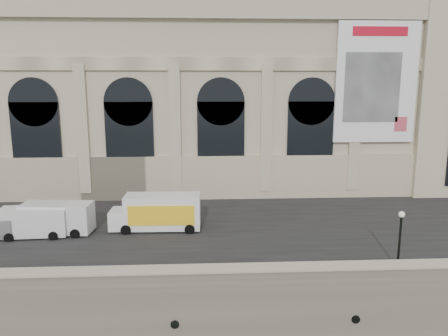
% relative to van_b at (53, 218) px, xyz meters
% --- Properties ---
extents(quay, '(160.00, 70.00, 6.00)m').
position_rel_van_b_xyz_m(quay, '(9.16, 23.81, -4.41)').
color(quay, gray).
rests_on(quay, ground).
extents(street, '(160.00, 24.00, 0.06)m').
position_rel_van_b_xyz_m(street, '(9.16, 2.81, -1.38)').
color(street, '#2D2D2D').
rests_on(street, quay).
extents(parapet, '(160.00, 1.40, 1.21)m').
position_rel_van_b_xyz_m(parapet, '(9.16, -10.59, -0.79)').
color(parapet, gray).
rests_on(parapet, quay).
extents(museum, '(69.00, 18.70, 29.10)m').
position_rel_van_b_xyz_m(museum, '(3.19, 19.67, 12.32)').
color(museum, beige).
rests_on(museum, quay).
extents(clock_pavilion, '(13.00, 14.72, 36.70)m').
position_rel_van_b_xyz_m(clock_pavilion, '(43.16, 16.74, 16.01)').
color(clock_pavilion, beige).
rests_on(clock_pavilion, quay).
extents(van_b, '(6.36, 2.97, 2.76)m').
position_rel_van_b_xyz_m(van_b, '(0.00, 0.00, 0.00)').
color(van_b, silver).
rests_on(van_b, quay).
extents(van_c, '(5.90, 2.66, 2.57)m').
position_rel_van_b_xyz_m(van_c, '(-1.73, -0.75, -0.09)').
color(van_c, silver).
rests_on(van_c, quay).
extents(box_truck, '(8.06, 3.02, 3.22)m').
position_rel_van_b_xyz_m(box_truck, '(9.03, 0.57, 0.21)').
color(box_truck, white).
rests_on(box_truck, quay).
extents(lamp_right, '(0.44, 0.44, 4.27)m').
position_rel_van_b_xyz_m(lamp_right, '(26.91, -8.76, 0.72)').
color(lamp_right, black).
rests_on(lamp_right, quay).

